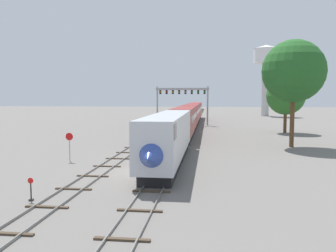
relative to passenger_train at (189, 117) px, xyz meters
The scene contains 10 objects.
ground_plane 38.04m from the passenger_train, 93.02° to the right, with size 400.00×400.00×0.00m, color slate.
track_main 22.25m from the passenger_train, 90.00° to the left, with size 2.60×200.00×0.16m.
track_near 6.41m from the passenger_train, 159.06° to the left, with size 2.60×160.00×0.16m.
passenger_train is the anchor object (origin of this frame).
signal_gantry 12.99m from the passenger_train, 100.48° to the left, with size 12.10×0.49×8.85m.
water_tower 60.82m from the passenger_train, 67.33° to the left, with size 8.44×8.44×23.81m.
switch_stand 47.30m from the passenger_train, 98.64° to the right, with size 0.36×0.24×1.46m.
stop_sign 35.16m from the passenger_train, 106.53° to the right, with size 0.76×0.08×2.88m.
trackside_tree_left 18.04m from the passenger_train, ahead, with size 6.81×6.81×10.08m.
trackside_tree_mid 26.21m from the passenger_train, 55.09° to the right, with size 7.95×7.95×13.69m.
Camera 1 is at (5.84, -28.76, 6.44)m, focal length 37.09 mm.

